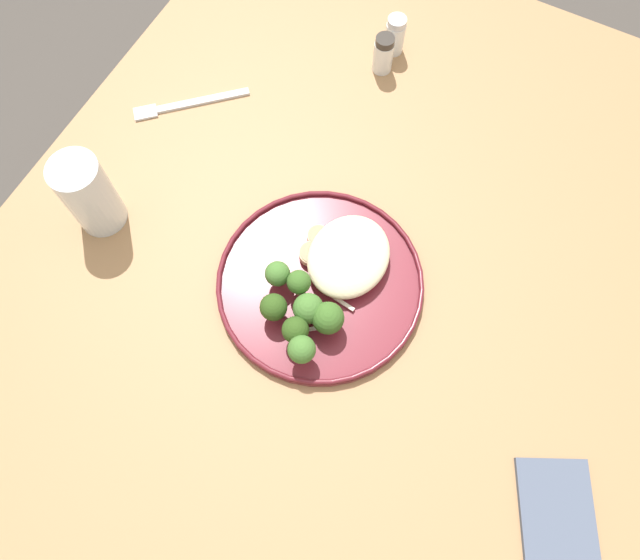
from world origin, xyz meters
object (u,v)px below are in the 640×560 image
Objects in this scene: dinner_fork at (187,104)px; broccoli_floret_beside_noodles at (278,274)px; folded_napkin at (558,523)px; seared_scallop_left_edge at (311,254)px; dinner_plate at (320,283)px; broccoli_floret_rear_charred at (309,307)px; broccoli_floret_near_rim at (299,283)px; broccoli_floret_split_head at (295,330)px; seared_scallop_rear_pale at (336,254)px; water_glass at (90,198)px; broccoli_floret_small_sprig at (274,307)px; seared_scallop_tilted_round at (340,241)px; broccoli_floret_left_leaning at (328,319)px; broccoli_floret_right_tilted at (302,350)px; pepper_shaker at (383,54)px; seared_scallop_front_small at (319,236)px; salt_shaker at (395,35)px.

broccoli_floret_beside_noodles is at bearing 54.19° from dinner_fork.
folded_napkin is (0.11, 0.45, -0.04)m from broccoli_floret_beside_noodles.
dinner_plate is at bearing 44.73° from seared_scallop_left_edge.
broccoli_floret_rear_charred and broccoli_floret_near_rim have the same top height.
broccoli_floret_split_head is (0.09, 0.01, 0.04)m from dinner_plate.
dinner_plate is 5.39× the size of broccoli_floret_near_rim.
dinner_plate is 8.22× the size of seared_scallop_rear_pale.
dinner_plate is at bearing 99.06° from water_glass.
water_glass reaches higher than broccoli_floret_small_sprig.
folded_napkin is (0.19, 0.40, -0.02)m from seared_scallop_rear_pale.
broccoli_floret_small_sprig is 0.44m from folded_napkin.
seared_scallop_tilted_round reaches higher than dinner_fork.
broccoli_floret_right_tilted is (0.05, -0.01, 0.01)m from broccoli_floret_left_leaning.
broccoli_floret_small_sprig is (0.02, -0.07, 0.00)m from broccoli_floret_left_leaning.
broccoli_floret_split_head is at bearing 18.36° from seared_scallop_left_edge.
pepper_shaker is (-0.32, -0.09, 0.01)m from seared_scallop_tilted_round.
seared_scallop_tilted_round reaches higher than seared_scallop_front_small.
broccoli_floret_left_leaning is 1.04× the size of broccoli_floret_near_rim.
salt_shaker is at bearing 153.24° from water_glass.
broccoli_floret_near_rim is at bearing -36.01° from dinner_plate.
seared_scallop_tilted_round is 0.64× the size of broccoli_floret_beside_noodles.
broccoli_floret_near_rim reaches higher than seared_scallop_front_small.
broccoli_floret_small_sprig is 0.35× the size of dinner_fork.
broccoli_floret_near_rim is 0.80× the size of salt_shaker.
broccoli_floret_right_tilted is 1.11× the size of broccoli_floret_split_head.
dinner_plate is at bearing 156.03° from broccoli_floret_small_sprig.
seared_scallop_tilted_round is 0.14m from broccoli_floret_small_sprig.
seared_scallop_front_small is (-0.06, -0.03, 0.01)m from dinner_plate.
seared_scallop_rear_pale is at bearing 177.37° from dinner_plate.
broccoli_floret_left_leaning is (0.05, 0.04, 0.03)m from dinner_plate.
water_glass reaches higher than broccoli_floret_near_rim.
seared_scallop_left_edge is 0.11m from broccoli_floret_left_leaning.
seared_scallop_left_edge is 0.67× the size of broccoli_floret_small_sprig.
dinner_plate is at bearing -109.47° from folded_napkin.
broccoli_floret_rear_charred is (0.11, 0.04, 0.02)m from seared_scallop_front_small.
dinner_plate reaches higher than folded_napkin.
seared_scallop_front_small is 0.33m from pepper_shaker.
folded_napkin is (0.04, 0.37, -0.04)m from broccoli_floret_right_tilted.
seared_scallop_tilted_round is at bearing 71.32° from dinner_fork.
broccoli_floret_near_rim is at bearing -115.43° from broccoli_floret_left_leaning.
seared_scallop_left_edge is at bearing 8.45° from salt_shaker.
broccoli_floret_right_tilted is (0.14, 0.06, 0.03)m from seared_scallop_left_edge.
broccoli_floret_rear_charred is (0.02, 0.06, 0.00)m from broccoli_floret_beside_noodles.
seared_scallop_tilted_round is 0.22× the size of dinner_fork.
broccoli_floret_rear_charred is at bearing 56.57° from dinner_fork.
broccoli_floret_split_head is at bearing -98.09° from folded_napkin.
water_glass reaches higher than dinner_fork.
broccoli_floret_beside_noodles is 0.08m from broccoli_floret_split_head.
broccoli_floret_right_tilted is at bearing 19.23° from broccoli_floret_rear_charred.
seared_scallop_left_edge is 0.24× the size of folded_napkin.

